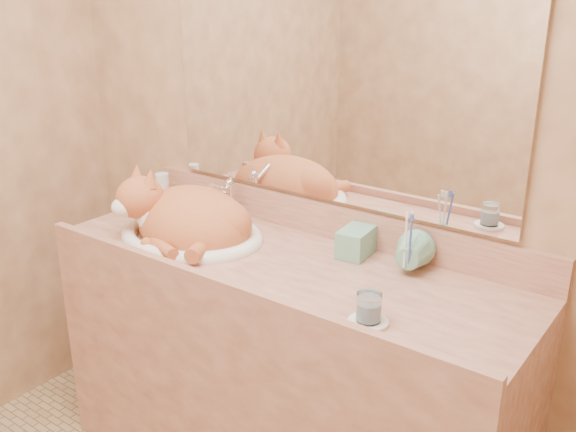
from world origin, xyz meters
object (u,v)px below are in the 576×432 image
Objects in this scene: vanity_counter at (282,376)px; sink_basin at (190,215)px; toothbrush_cup at (407,261)px; water_glass at (369,307)px; soap_dispenser at (347,233)px; cat at (185,215)px.

vanity_counter is 3.05× the size of sink_basin.
water_glass is (0.05, -0.31, -0.01)m from toothbrush_cup.
vanity_counter is 20.80× the size of water_glass.
soap_dispenser is at bearing 8.74° from sink_basin.
soap_dispenser reaches higher than vanity_counter.
toothbrush_cup reaches higher than water_glass.
cat is 5.94× the size of water_glass.
cat is 0.78m from toothbrush_cup.
cat is 0.58m from soap_dispenser.
water_glass reaches higher than vanity_counter.
soap_dispenser is at bearing 22.58° from cat.
cat is 2.27× the size of soap_dispenser.
toothbrush_cup reaches higher than vanity_counter.
sink_basin is 0.76m from toothbrush_cup.
sink_basin is 0.81m from water_glass.
water_glass is at bearing -81.30° from toothbrush_cup.
soap_dispenser is 0.39m from water_glass.
cat reaches higher than toothbrush_cup.
toothbrush_cup is at bearing 18.13° from vanity_counter.
toothbrush_cup is at bearing -4.05° from soap_dispenser.
soap_dispenser is (0.17, 0.12, 0.53)m from vanity_counter.
vanity_counter is 7.94× the size of soap_dispenser.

